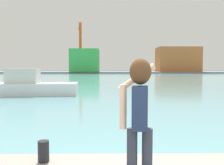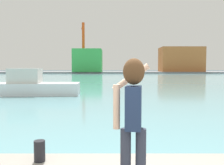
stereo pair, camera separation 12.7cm
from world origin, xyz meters
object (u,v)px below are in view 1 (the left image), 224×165
at_px(harbor_bollard, 43,151).
at_px(warehouse_right, 178,60).
at_px(port_crane, 80,43).
at_px(boat_moored, 32,86).
at_px(person_photographer, 139,110).
at_px(warehouse_left, 85,61).

distance_m(harbor_bollard, warehouse_right, 90.98).
bearing_deg(port_crane, boat_moored, -86.58).
distance_m(person_photographer, warehouse_right, 91.46).
height_order(warehouse_left, port_crane, port_crane).
xyz_separation_m(boat_moored, warehouse_right, (31.67, 71.12, 4.22)).
bearing_deg(person_photographer, boat_moored, 29.95).
relative_size(person_photographer, warehouse_right, 0.11).
distance_m(boat_moored, port_crane, 73.58).
relative_size(harbor_bollard, warehouse_left, 0.03).
bearing_deg(boat_moored, port_crane, 90.21).
height_order(person_photographer, warehouse_right, warehouse_right).
relative_size(person_photographer, harbor_bollard, 4.81).
relative_size(warehouse_left, port_crane, 0.59).
relative_size(warehouse_left, warehouse_right, 0.70).
distance_m(warehouse_left, warehouse_right, 34.02).
relative_size(harbor_bollard, port_crane, 0.02).
height_order(warehouse_left, warehouse_right, warehouse_right).
xyz_separation_m(harbor_bollard, warehouse_left, (-7.42, 85.33, 3.70)).
relative_size(boat_moored, warehouse_left, 0.66).
relative_size(boat_moored, warehouse_right, 0.46).
bearing_deg(port_crane, person_photographer, -83.01).
distance_m(harbor_bollard, port_crane, 89.61).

